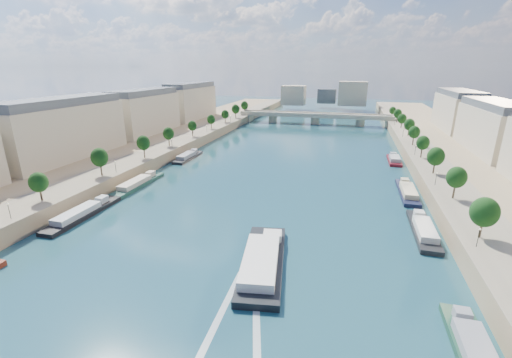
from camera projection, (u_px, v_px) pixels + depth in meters
The scene contains 16 objects.
ground at pixel (280, 174), 135.70m from camera, with size 700.00×700.00×0.00m, color #0C3337.
quay_left at pixel (122, 156), 153.13m from camera, with size 44.00×520.00×5.00m, color #9E8460.
quay_right at pixel (487, 183), 116.71m from camera, with size 44.00×520.00×5.00m, color #9E8460.
pave_left at pixel (152, 152), 148.54m from camera, with size 14.00×520.00×0.10m, color gray.
pave_right at pixel (440, 173), 119.70m from camera, with size 14.00×520.00×0.10m, color gray.
trees_left at pixel (157, 139), 148.16m from camera, with size 4.80×268.80×8.26m.
trees_right at pixel (430, 151), 127.66m from camera, with size 4.80×268.80×8.26m.
lamps_left at pixel (147, 152), 137.39m from camera, with size 0.36×200.36×4.28m.
lamps_right at pixel (424, 161), 124.56m from camera, with size 0.36×200.36×4.28m.
buildings_left at pixel (111, 119), 163.04m from camera, with size 16.00×226.00×23.20m.
skyline at pixel (329, 94), 331.26m from camera, with size 79.00×42.00×22.00m.
bridge at pixel (315, 117), 251.55m from camera, with size 112.00×12.00×8.15m.
tour_barge at pixel (263, 261), 72.59m from camera, with size 13.07×30.67×4.03m.
wake at pixel (238, 318), 57.80m from camera, with size 11.65×26.03×0.04m.
moored_barges_left at pixel (81, 215), 96.02m from camera, with size 5.00×152.31×3.60m.
moored_barges_right at pixel (426, 237), 83.22m from camera, with size 5.00×165.58×3.60m.
Camera 1 is at (25.35, -27.40, 40.44)m, focal length 24.00 mm.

